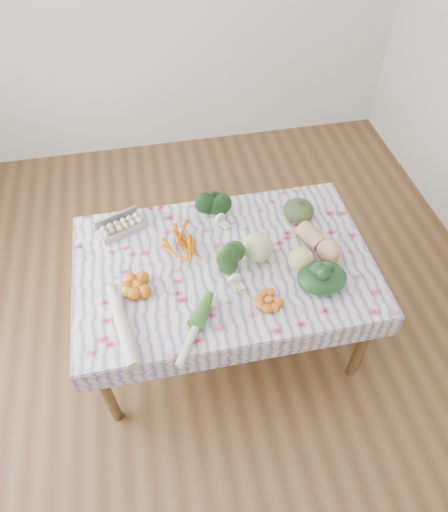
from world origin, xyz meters
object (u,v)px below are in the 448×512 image
Objects in this scene: cabbage at (258,247)px; grapefruit at (301,259)px; kabocha_squash at (299,210)px; butternut_squash at (320,241)px; dining_table at (224,272)px; egg_carton at (122,228)px.

grapefruit is (0.21, -0.11, -0.02)m from cabbage.
cabbage is 1.26× the size of grapefruit.
kabocha_squash is 0.27m from butternut_squash.
dining_table is 0.59m from kabocha_squash.
dining_table is 8.69× the size of kabocha_squash.
grapefruit is at bearing -28.55° from cabbage.
grapefruit reaches higher than kabocha_squash.
egg_carton is (-0.54, 0.35, 0.12)m from dining_table.
egg_carton is 1.05m from grapefruit.
butternut_squash reaches higher than egg_carton.
cabbage is 0.36m from butternut_squash.
butternut_squash is (0.55, -0.01, 0.15)m from dining_table.
cabbage reaches higher than grapefruit.
egg_carton is at bearing 154.09° from grapefruit.
grapefruit is (0.94, -0.46, 0.03)m from egg_carton.
kabocha_squash is at bearing 39.27° from cabbage.
kabocha_squash is at bearing 74.04° from grapefruit.
butternut_squash is at bearing -39.38° from egg_carton.
dining_table is 9.25× the size of cabbage.
dining_table is 0.26m from cabbage.
egg_carton is 1.55× the size of cabbage.
cabbage is at bearing 151.45° from grapefruit.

